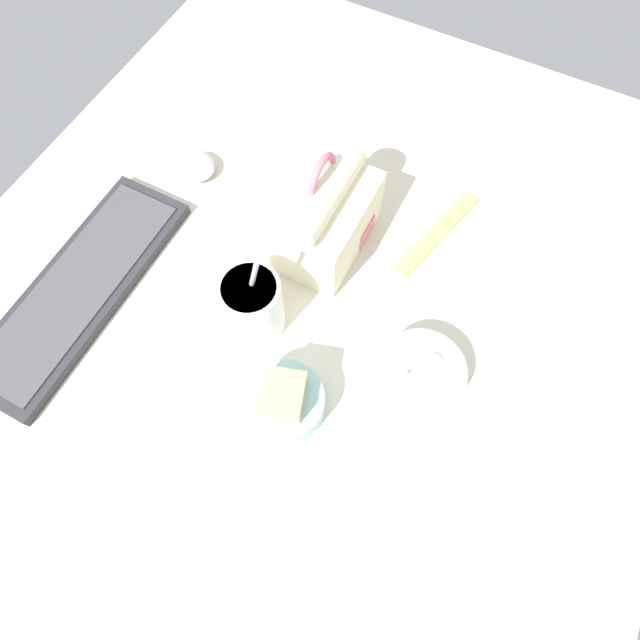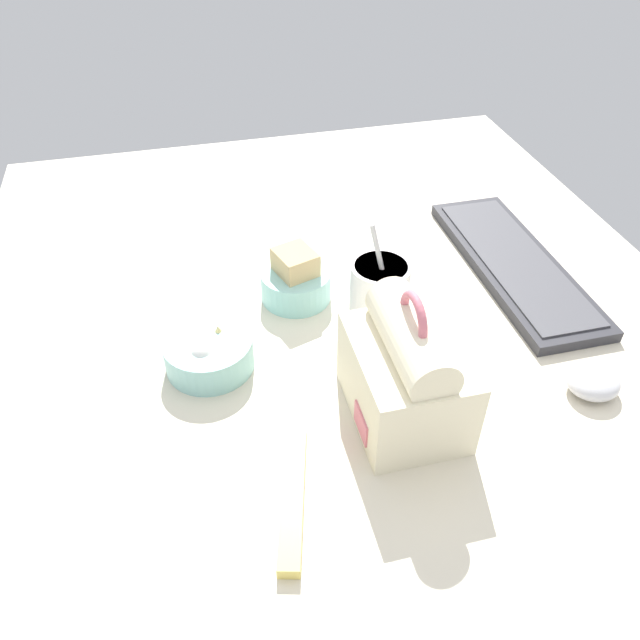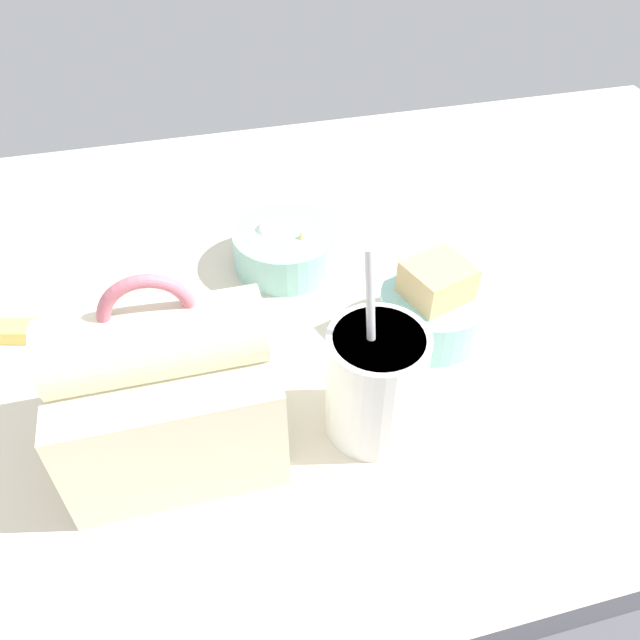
{
  "view_description": "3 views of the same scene",
  "coord_description": "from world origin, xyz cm",
  "px_view_note": "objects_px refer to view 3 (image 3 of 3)",
  "views": [
    {
      "loc": [
        -23.69,
        -16.89,
        70.62
      ],
      "look_at": [
        0.97,
        -4.12,
        7.0
      ],
      "focal_mm": 28.0,
      "sensor_mm": 36.0,
      "label": 1
    },
    {
      "loc": [
        64.33,
        -19.71,
        62.62
      ],
      "look_at": [
        0.97,
        -4.12,
        7.0
      ],
      "focal_mm": 35.0,
      "sensor_mm": 36.0,
      "label": 2
    },
    {
      "loc": [
        11.7,
        37.61,
        47.18
      ],
      "look_at": [
        0.97,
        -4.12,
        7.0
      ],
      "focal_mm": 35.0,
      "sensor_mm": 36.0,
      "label": 3
    }
  ],
  "objects_px": {
    "bento_bowl_sandwich": "(433,307)",
    "chopstick_case": "(76,332)",
    "lunch_bag": "(168,391)",
    "bento_bowl_snacks": "(286,247)",
    "soup_cup": "(375,382)"
  },
  "relations": [
    {
      "from": "soup_cup",
      "to": "bento_bowl_snacks",
      "type": "height_order",
      "value": "soup_cup"
    },
    {
      "from": "lunch_bag",
      "to": "bento_bowl_snacks",
      "type": "relative_size",
      "value": 1.56
    },
    {
      "from": "bento_bowl_snacks",
      "to": "soup_cup",
      "type": "bearing_deg",
      "value": 95.61
    },
    {
      "from": "soup_cup",
      "to": "bento_bowl_snacks",
      "type": "bearing_deg",
      "value": -84.39
    },
    {
      "from": "soup_cup",
      "to": "bento_bowl_sandwich",
      "type": "bearing_deg",
      "value": -133.52
    },
    {
      "from": "lunch_bag",
      "to": "chopstick_case",
      "type": "xyz_separation_m",
      "value": [
        0.09,
        -0.16,
        -0.06
      ]
    },
    {
      "from": "bento_bowl_sandwich",
      "to": "bento_bowl_snacks",
      "type": "distance_m",
      "value": 0.19
    },
    {
      "from": "bento_bowl_sandwich",
      "to": "chopstick_case",
      "type": "bearing_deg",
      "value": -12.7
    },
    {
      "from": "soup_cup",
      "to": "bento_bowl_sandwich",
      "type": "distance_m",
      "value": 0.14
    },
    {
      "from": "bento_bowl_sandwich",
      "to": "soup_cup",
      "type": "bearing_deg",
      "value": 46.48
    },
    {
      "from": "chopstick_case",
      "to": "soup_cup",
      "type": "bearing_deg",
      "value": 145.1
    },
    {
      "from": "lunch_bag",
      "to": "chopstick_case",
      "type": "relative_size",
      "value": 1.0
    },
    {
      "from": "lunch_bag",
      "to": "bento_bowl_snacks",
      "type": "height_order",
      "value": "lunch_bag"
    },
    {
      "from": "bento_bowl_sandwich",
      "to": "chopstick_case",
      "type": "relative_size",
      "value": 0.57
    },
    {
      "from": "lunch_bag",
      "to": "bento_bowl_sandwich",
      "type": "distance_m",
      "value": 0.28
    }
  ]
}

